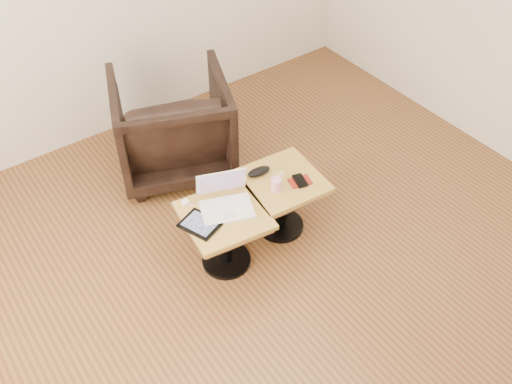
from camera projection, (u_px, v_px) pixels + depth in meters
room_shell at (299, 122)px, 2.61m from camera, size 4.52×4.52×2.71m
side_table_left at (225, 226)px, 3.52m from camera, size 0.55×0.55×0.45m
side_table_right at (282, 192)px, 3.75m from camera, size 0.53×0.53×0.45m
laptop at (225, 200)px, 3.47m from camera, size 0.39×0.37×0.22m
tablet at (200, 224)px, 3.37m from camera, size 0.25×0.27×0.02m
charging_adapter at (185, 203)px, 3.50m from camera, size 0.04×0.04×0.02m
glasses_case at (259, 171)px, 3.69m from camera, size 0.17×0.09×0.05m
striped_cup at (276, 185)px, 3.57m from camera, size 0.08×0.08×0.09m
earbuds_tangle at (280, 173)px, 3.71m from camera, size 0.06×0.04×0.01m
phone_on_sleeve at (300, 181)px, 3.65m from camera, size 0.16×0.14×0.02m
armchair at (173, 125)px, 4.21m from camera, size 1.07×1.08×0.76m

